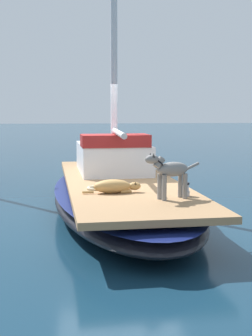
# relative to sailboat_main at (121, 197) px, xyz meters

# --- Properties ---
(ground_plane) EXTENTS (120.00, 120.00, 0.00)m
(ground_plane) POSITION_rel_sailboat_main_xyz_m (0.00, 0.00, -0.34)
(ground_plane) COLOR #143347
(sailboat_main) EXTENTS (2.97, 7.38, 0.66)m
(sailboat_main) POSITION_rel_sailboat_main_xyz_m (0.00, 0.00, 0.00)
(sailboat_main) COLOR black
(sailboat_main) RESTS_ON ground
(mast_main) EXTENTS (0.14, 2.27, 6.99)m
(mast_main) POSITION_rel_sailboat_main_xyz_m (-0.06, 0.75, 3.46)
(mast_main) COLOR silver
(mast_main) RESTS_ON sailboat_main
(cabin_house) EXTENTS (1.54, 2.30, 0.84)m
(cabin_house) POSITION_rel_sailboat_main_xyz_m (-0.08, 1.11, 0.67)
(cabin_house) COLOR silver
(cabin_house) RESTS_ON sailboat_main
(dog_grey) EXTENTS (0.90, 0.42, 0.70)m
(dog_grey) POSITION_rel_sailboat_main_xyz_m (0.55, -2.00, 0.75)
(dog_grey) COLOR gray
(dog_grey) RESTS_ON sailboat_main
(dog_tan) EXTENTS (0.95, 0.33, 0.22)m
(dog_tan) POSITION_rel_sailboat_main_xyz_m (-0.23, -1.41, 0.43)
(dog_tan) COLOR tan
(dog_tan) RESTS_ON sailboat_main
(deck_winch) EXTENTS (0.16, 0.16, 0.21)m
(deck_winch) POSITION_rel_sailboat_main_xyz_m (0.83, -1.77, 0.42)
(deck_winch) COLOR #B7B7BC
(deck_winch) RESTS_ON sailboat_main
(coiled_rope) EXTENTS (0.32, 0.32, 0.04)m
(coiled_rope) POSITION_rel_sailboat_main_xyz_m (-0.50, -1.03, 0.35)
(coiled_rope) COLOR beige
(coiled_rope) RESTS_ON sailboat_main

